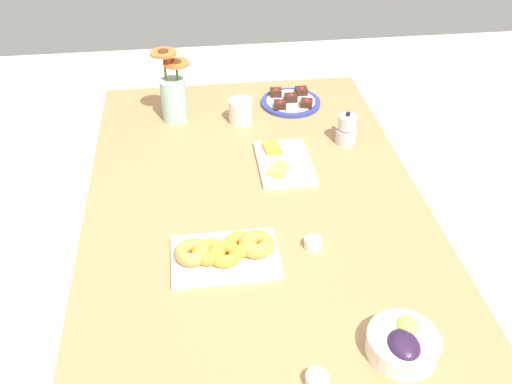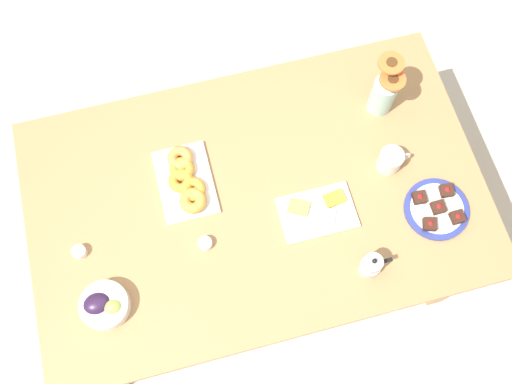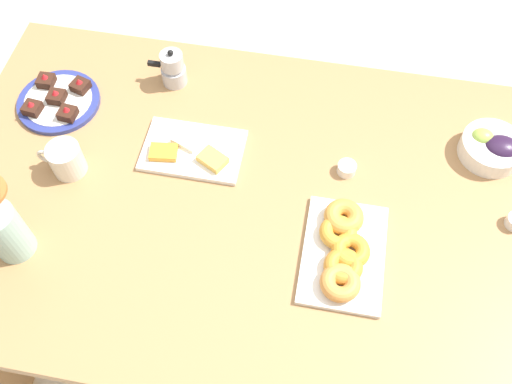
{
  "view_description": "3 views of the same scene",
  "coord_description": "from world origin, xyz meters",
  "px_view_note": "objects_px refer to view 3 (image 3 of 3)",
  "views": [
    {
      "loc": [
        -1.32,
        0.17,
        1.77
      ],
      "look_at": [
        0.0,
        0.0,
        0.78
      ],
      "focal_mm": 40.0,
      "sensor_mm": 36.0,
      "label": 1
    },
    {
      "loc": [
        -0.17,
        -0.66,
        2.62
      ],
      "look_at": [
        0.0,
        0.0,
        0.78
      ],
      "focal_mm": 40.0,
      "sensor_mm": 36.0,
      "label": 2
    },
    {
      "loc": [
        -0.13,
        0.71,
        1.96
      ],
      "look_at": [
        0.0,
        0.0,
        0.78
      ],
      "focal_mm": 40.0,
      "sensor_mm": 36.0,
      "label": 3
    }
  ],
  "objects_px": {
    "coffee_mug": "(66,159)",
    "grape_bowl": "(492,147)",
    "jam_cup_honey": "(347,168)",
    "moka_pot": "(173,69)",
    "dessert_plate": "(58,101)",
    "dining_table": "(256,217)",
    "cheese_platter": "(192,151)",
    "flower_vase": "(3,228)",
    "croissant_platter": "(343,250)"
  },
  "relations": [
    {
      "from": "jam_cup_honey",
      "to": "flower_vase",
      "type": "relative_size",
      "value": 0.18
    },
    {
      "from": "dining_table",
      "to": "cheese_platter",
      "type": "bearing_deg",
      "value": -30.68
    },
    {
      "from": "coffee_mug",
      "to": "grape_bowl",
      "type": "bearing_deg",
      "value": -167.06
    },
    {
      "from": "coffee_mug",
      "to": "grape_bowl",
      "type": "distance_m",
      "value": 1.09
    },
    {
      "from": "dining_table",
      "to": "flower_vase",
      "type": "xyz_separation_m",
      "value": [
        0.53,
        0.23,
        0.18
      ]
    },
    {
      "from": "cheese_platter",
      "to": "croissant_platter",
      "type": "bearing_deg",
      "value": 151.96
    },
    {
      "from": "dining_table",
      "to": "cheese_platter",
      "type": "relative_size",
      "value": 6.15
    },
    {
      "from": "dining_table",
      "to": "flower_vase",
      "type": "height_order",
      "value": "flower_vase"
    },
    {
      "from": "coffee_mug",
      "to": "flower_vase",
      "type": "bearing_deg",
      "value": 79.28
    },
    {
      "from": "cheese_platter",
      "to": "jam_cup_honey",
      "type": "distance_m",
      "value": 0.4
    },
    {
      "from": "dining_table",
      "to": "jam_cup_honey",
      "type": "bearing_deg",
      "value": -149.02
    },
    {
      "from": "cheese_platter",
      "to": "moka_pot",
      "type": "height_order",
      "value": "moka_pot"
    },
    {
      "from": "moka_pot",
      "to": "coffee_mug",
      "type": "bearing_deg",
      "value": 61.11
    },
    {
      "from": "croissant_platter",
      "to": "coffee_mug",
      "type": "bearing_deg",
      "value": -9.15
    },
    {
      "from": "croissant_platter",
      "to": "dining_table",
      "type": "bearing_deg",
      "value": -25.73
    },
    {
      "from": "grape_bowl",
      "to": "flower_vase",
      "type": "distance_m",
      "value": 1.2
    },
    {
      "from": "croissant_platter",
      "to": "grape_bowl",
      "type": "bearing_deg",
      "value": -134.08
    },
    {
      "from": "coffee_mug",
      "to": "flower_vase",
      "type": "height_order",
      "value": "flower_vase"
    },
    {
      "from": "cheese_platter",
      "to": "coffee_mug",
      "type": "bearing_deg",
      "value": 19.7
    },
    {
      "from": "dining_table",
      "to": "croissant_platter",
      "type": "distance_m",
      "value": 0.27
    },
    {
      "from": "dessert_plate",
      "to": "grape_bowl",
      "type": "bearing_deg",
      "value": -178.02
    },
    {
      "from": "cheese_platter",
      "to": "flower_vase",
      "type": "relative_size",
      "value": 0.97
    },
    {
      "from": "grape_bowl",
      "to": "coffee_mug",
      "type": "bearing_deg",
      "value": 12.94
    },
    {
      "from": "coffee_mug",
      "to": "flower_vase",
      "type": "xyz_separation_m",
      "value": [
        0.04,
        0.23,
        0.05
      ]
    },
    {
      "from": "coffee_mug",
      "to": "cheese_platter",
      "type": "bearing_deg",
      "value": -160.3
    },
    {
      "from": "cheese_platter",
      "to": "dining_table",
      "type": "bearing_deg",
      "value": 149.32
    },
    {
      "from": "grape_bowl",
      "to": "croissant_platter",
      "type": "height_order",
      "value": "grape_bowl"
    },
    {
      "from": "cheese_platter",
      "to": "jam_cup_honey",
      "type": "xyz_separation_m",
      "value": [
        -0.4,
        -0.01,
        0.0
      ]
    },
    {
      "from": "jam_cup_honey",
      "to": "moka_pot",
      "type": "distance_m",
      "value": 0.56
    },
    {
      "from": "dessert_plate",
      "to": "dining_table",
      "type": "bearing_deg",
      "value": 160.6
    },
    {
      "from": "dessert_plate",
      "to": "flower_vase",
      "type": "height_order",
      "value": "flower_vase"
    },
    {
      "from": "grape_bowl",
      "to": "jam_cup_honey",
      "type": "relative_size",
      "value": 3.32
    },
    {
      "from": "grape_bowl",
      "to": "dessert_plate",
      "type": "relative_size",
      "value": 0.71
    },
    {
      "from": "coffee_mug",
      "to": "jam_cup_honey",
      "type": "relative_size",
      "value": 2.5
    },
    {
      "from": "croissant_platter",
      "to": "jam_cup_honey",
      "type": "relative_size",
      "value": 5.96
    },
    {
      "from": "coffee_mug",
      "to": "jam_cup_honey",
      "type": "height_order",
      "value": "coffee_mug"
    },
    {
      "from": "dining_table",
      "to": "moka_pot",
      "type": "bearing_deg",
      "value": -49.28
    },
    {
      "from": "cheese_platter",
      "to": "jam_cup_honey",
      "type": "relative_size",
      "value": 5.42
    },
    {
      "from": "cheese_platter",
      "to": "moka_pot",
      "type": "relative_size",
      "value": 2.18
    },
    {
      "from": "dining_table",
      "to": "grape_bowl",
      "type": "distance_m",
      "value": 0.63
    },
    {
      "from": "moka_pot",
      "to": "dining_table",
      "type": "bearing_deg",
      "value": 130.72
    },
    {
      "from": "coffee_mug",
      "to": "croissant_platter",
      "type": "distance_m",
      "value": 0.72
    },
    {
      "from": "coffee_mug",
      "to": "jam_cup_honey",
      "type": "xyz_separation_m",
      "value": [
        -0.7,
        -0.12,
        -0.03
      ]
    },
    {
      "from": "coffee_mug",
      "to": "grape_bowl",
      "type": "height_order",
      "value": "coffee_mug"
    },
    {
      "from": "jam_cup_honey",
      "to": "moka_pot",
      "type": "bearing_deg",
      "value": -23.32
    },
    {
      "from": "croissant_platter",
      "to": "moka_pot",
      "type": "height_order",
      "value": "moka_pot"
    },
    {
      "from": "croissant_platter",
      "to": "jam_cup_honey",
      "type": "xyz_separation_m",
      "value": [
        0.01,
        -0.24,
        -0.01
      ]
    },
    {
      "from": "grape_bowl",
      "to": "cheese_platter",
      "type": "height_order",
      "value": "grape_bowl"
    },
    {
      "from": "grape_bowl",
      "to": "dessert_plate",
      "type": "bearing_deg",
      "value": 1.98
    },
    {
      "from": "coffee_mug",
      "to": "cheese_platter",
      "type": "xyz_separation_m",
      "value": [
        -0.3,
        -0.11,
        -0.03
      ]
    }
  ]
}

